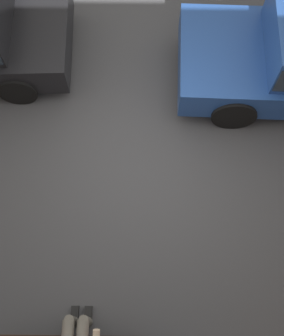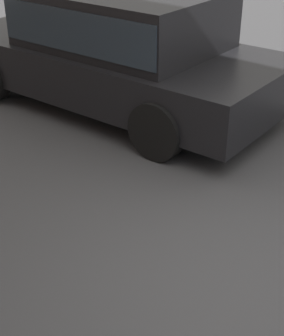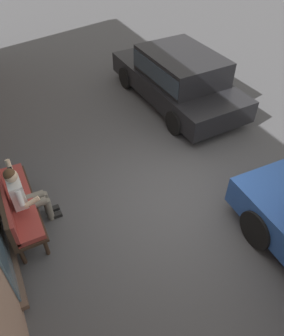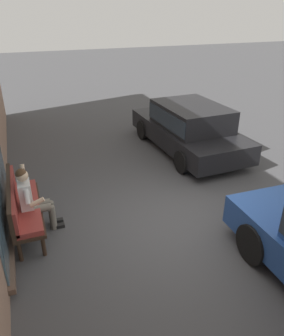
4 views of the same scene
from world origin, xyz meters
name	(u,v)px [view 1 (image 1 of 4)]	position (x,y,z in m)	size (l,w,h in m)	color
ground_plane	(144,162)	(0.00, 0.00, 0.00)	(60.00, 60.00, 0.00)	#424244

